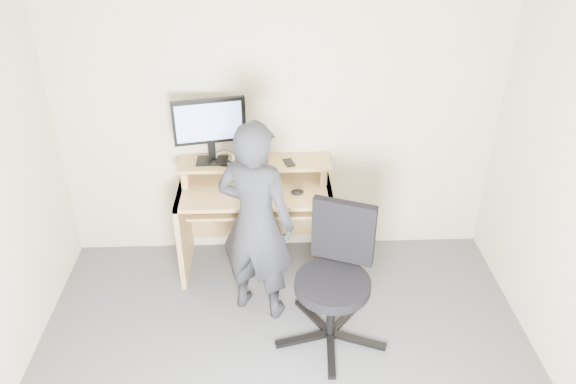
{
  "coord_description": "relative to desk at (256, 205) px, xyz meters",
  "views": [
    {
      "loc": [
        -0.09,
        -2.32,
        2.97
      ],
      "look_at": [
        0.04,
        1.05,
        0.95
      ],
      "focal_mm": 35.0,
      "sensor_mm": 36.0,
      "label": 1
    }
  ],
  "objects": [
    {
      "name": "headphones",
      "position": [
        -0.23,
        0.12,
        0.37
      ],
      "size": [
        0.18,
        0.18,
        0.06
      ],
      "primitive_type": "torus",
      "rotation": [
        0.26,
        0.0,
        0.17
      ],
      "color": "silver",
      "rests_on": "desk"
    },
    {
      "name": "person",
      "position": [
        0.02,
        -0.59,
        0.23
      ],
      "size": [
        0.67,
        0.57,
        1.55
      ],
      "primitive_type": "imported",
      "rotation": [
        0.0,
        0.0,
        2.72
      ],
      "color": "black",
      "rests_on": "ground"
    },
    {
      "name": "charger",
      "position": [
        -0.31,
        0.02,
        0.38
      ],
      "size": [
        0.05,
        0.04,
        0.03
      ],
      "primitive_type": "cube",
      "rotation": [
        0.0,
        0.0,
        0.01
      ],
      "color": "black",
      "rests_on": "desk"
    },
    {
      "name": "office_chair",
      "position": [
        0.56,
        -0.87,
        -0.01
      ],
      "size": [
        0.78,
        0.76,
        0.99
      ],
      "rotation": [
        0.0,
        0.0,
        -0.38
      ],
      "color": "black",
      "rests_on": "ground"
    },
    {
      "name": "smartphone",
      "position": [
        0.27,
        0.03,
        0.37
      ],
      "size": [
        0.1,
        0.14,
        0.01
      ],
      "primitive_type": "cube",
      "rotation": [
        0.0,
        0.0,
        0.26
      ],
      "color": "black",
      "rests_on": "desk"
    },
    {
      "name": "back_wall",
      "position": [
        0.2,
        0.22,
        0.7
      ],
      "size": [
        3.5,
        0.02,
        2.5
      ],
      "primitive_type": "cube",
      "color": "beige",
      "rests_on": "ground"
    },
    {
      "name": "mouse",
      "position": [
        0.33,
        -0.18,
        0.22
      ],
      "size": [
        0.1,
        0.07,
        0.04
      ],
      "primitive_type": "ellipsoid",
      "rotation": [
        0.0,
        0.0,
        -0.12
      ],
      "color": "black",
      "rests_on": "desk"
    },
    {
      "name": "travel_mug",
      "position": [
        0.08,
        0.09,
        0.46
      ],
      "size": [
        0.1,
        0.1,
        0.2
      ],
      "primitive_type": "cylinder",
      "rotation": [
        0.0,
        0.0,
        0.19
      ],
      "color": "#B2B2B7",
      "rests_on": "desk"
    },
    {
      "name": "desk",
      "position": [
        0.0,
        0.0,
        0.0
      ],
      "size": [
        1.2,
        0.6,
        0.91
      ],
      "color": "tan",
      "rests_on": "ground"
    },
    {
      "name": "monitor",
      "position": [
        -0.33,
        0.07,
        0.68
      ],
      "size": [
        0.55,
        0.16,
        0.52
      ],
      "rotation": [
        0.0,
        0.0,
        0.2
      ],
      "color": "black",
      "rests_on": "desk"
    },
    {
      "name": "keyboard",
      "position": [
        -0.1,
        -0.17,
        0.12
      ],
      "size": [
        0.46,
        0.19,
        0.03
      ],
      "primitive_type": "cube",
      "rotation": [
        0.0,
        0.0,
        0.02
      ],
      "color": "black",
      "rests_on": "desk"
    },
    {
      "name": "external_drive",
      "position": [
        -0.04,
        0.08,
        0.46
      ],
      "size": [
        0.08,
        0.14,
        0.2
      ],
      "primitive_type": "cube",
      "rotation": [
        0.0,
        0.0,
        -0.09
      ],
      "color": "black",
      "rests_on": "desk"
    }
  ]
}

